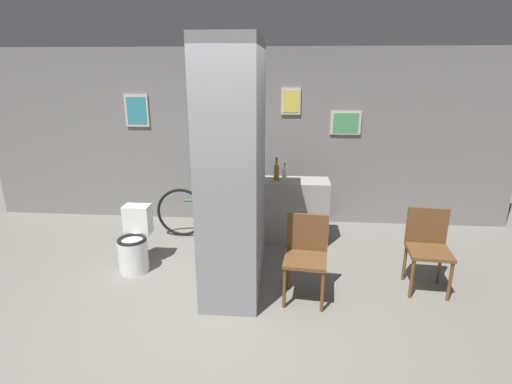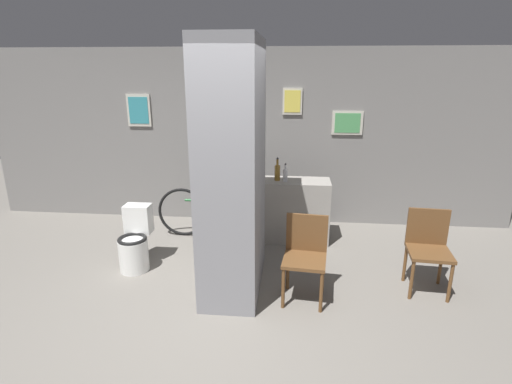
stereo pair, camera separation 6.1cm
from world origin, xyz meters
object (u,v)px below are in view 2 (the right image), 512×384
Objects in this scene: bicycle at (220,212)px; chair_near_pillar at (305,253)px; bottle_tall at (277,172)px; chair_by_doorway at (428,246)px; toilet at (135,243)px.

chair_near_pillar is at bearing -51.35° from bicycle.
bottle_tall is (0.80, -0.01, 0.61)m from bicycle.
chair_near_pillar and chair_by_doorway have the same top height.
toilet is 1.31m from bicycle.
bicycle is at bearing 159.30° from chair_by_doorway.
chair_by_doorway is at bearing -2.68° from toilet.
bicycle is (-1.16, 1.44, -0.13)m from chair_near_pillar.
chair_by_doorway is (3.31, -0.16, 0.18)m from toilet.
toilet is 3.32m from chair_by_doorway.
toilet is 2.03m from bottle_tall.
chair_near_pillar is at bearing -12.69° from toilet.
chair_by_doorway is 0.49× the size of bicycle.
bicycle is at bearing 49.63° from toilet.
bicycle is (0.85, 0.99, 0.05)m from toilet.
chair_near_pillar is at bearing -76.00° from bottle_tall.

